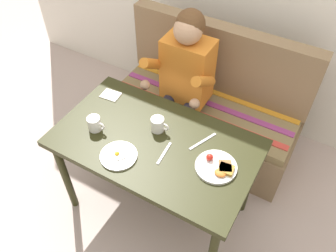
{
  "coord_description": "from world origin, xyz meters",
  "views": [
    {
      "loc": [
        0.73,
        -1.12,
        2.28
      ],
      "look_at": [
        0.0,
        0.15,
        0.72
      ],
      "focal_mm": 37.36,
      "sensor_mm": 36.0,
      "label": 1
    }
  ],
  "objects_px": {
    "plate_breakfast": "(217,167)",
    "knife": "(203,141)",
    "fork": "(164,153)",
    "coffee_mug_second": "(158,124)",
    "plate_eggs": "(119,156)",
    "coffee_mug": "(95,123)",
    "napkin": "(111,95)",
    "table": "(156,150)",
    "couch": "(206,111)",
    "person": "(183,77)"
  },
  "relations": [
    {
      "from": "table",
      "to": "coffee_mug_second",
      "type": "bearing_deg",
      "value": 110.61
    },
    {
      "from": "plate_eggs",
      "to": "coffee_mug",
      "type": "relative_size",
      "value": 1.78
    },
    {
      "from": "table",
      "to": "couch",
      "type": "relative_size",
      "value": 0.83
    },
    {
      "from": "person",
      "to": "knife",
      "type": "height_order",
      "value": "person"
    },
    {
      "from": "table",
      "to": "knife",
      "type": "height_order",
      "value": "knife"
    },
    {
      "from": "person",
      "to": "coffee_mug_second",
      "type": "distance_m",
      "value": 0.52
    },
    {
      "from": "coffee_mug",
      "to": "fork",
      "type": "distance_m",
      "value": 0.46
    },
    {
      "from": "plate_eggs",
      "to": "fork",
      "type": "distance_m",
      "value": 0.26
    },
    {
      "from": "napkin",
      "to": "fork",
      "type": "distance_m",
      "value": 0.61
    },
    {
      "from": "plate_eggs",
      "to": "coffee_mug_second",
      "type": "height_order",
      "value": "coffee_mug_second"
    },
    {
      "from": "couch",
      "to": "fork",
      "type": "relative_size",
      "value": 8.47
    },
    {
      "from": "table",
      "to": "napkin",
      "type": "relative_size",
      "value": 9.84
    },
    {
      "from": "fork",
      "to": "knife",
      "type": "bearing_deg",
      "value": 46.79
    },
    {
      "from": "napkin",
      "to": "knife",
      "type": "height_order",
      "value": "napkin"
    },
    {
      "from": "coffee_mug",
      "to": "fork",
      "type": "height_order",
      "value": "coffee_mug"
    },
    {
      "from": "plate_breakfast",
      "to": "napkin",
      "type": "bearing_deg",
      "value": 167.1
    },
    {
      "from": "table",
      "to": "knife",
      "type": "relative_size",
      "value": 6.0
    },
    {
      "from": "table",
      "to": "coffee_mug",
      "type": "relative_size",
      "value": 10.17
    },
    {
      "from": "plate_breakfast",
      "to": "knife",
      "type": "xyz_separation_m",
      "value": [
        -0.15,
        0.14,
        -0.01
      ]
    },
    {
      "from": "person",
      "to": "coffee_mug",
      "type": "height_order",
      "value": "person"
    },
    {
      "from": "person",
      "to": "plate_eggs",
      "type": "distance_m",
      "value": 0.79
    },
    {
      "from": "table",
      "to": "couch",
      "type": "distance_m",
      "value": 0.83
    },
    {
      "from": "table",
      "to": "coffee_mug",
      "type": "xyz_separation_m",
      "value": [
        -0.36,
        -0.1,
        0.13
      ]
    },
    {
      "from": "plate_breakfast",
      "to": "knife",
      "type": "bearing_deg",
      "value": 138.39
    },
    {
      "from": "coffee_mug_second",
      "to": "napkin",
      "type": "height_order",
      "value": "coffee_mug_second"
    },
    {
      "from": "plate_breakfast",
      "to": "napkin",
      "type": "relative_size",
      "value": 1.89
    },
    {
      "from": "plate_eggs",
      "to": "fork",
      "type": "relative_size",
      "value": 1.23
    },
    {
      "from": "person",
      "to": "knife",
      "type": "relative_size",
      "value": 6.06
    },
    {
      "from": "plate_breakfast",
      "to": "fork",
      "type": "height_order",
      "value": "plate_breakfast"
    },
    {
      "from": "napkin",
      "to": "table",
      "type": "bearing_deg",
      "value": -22.72
    },
    {
      "from": "plate_breakfast",
      "to": "plate_eggs",
      "type": "xyz_separation_m",
      "value": [
        -0.52,
        -0.2,
        -0.0
      ]
    },
    {
      "from": "plate_breakfast",
      "to": "coffee_mug",
      "type": "bearing_deg",
      "value": -172.96
    },
    {
      "from": "coffee_mug",
      "to": "fork",
      "type": "xyz_separation_m",
      "value": [
        0.46,
        0.04,
        -0.05
      ]
    },
    {
      "from": "table",
      "to": "napkin",
      "type": "bearing_deg",
      "value": 157.28
    },
    {
      "from": "couch",
      "to": "table",
      "type": "bearing_deg",
      "value": -90.0
    },
    {
      "from": "napkin",
      "to": "knife",
      "type": "xyz_separation_m",
      "value": [
        0.71,
        -0.06,
        -0.0
      ]
    },
    {
      "from": "fork",
      "to": "coffee_mug_second",
      "type": "bearing_deg",
      "value": 127.26
    },
    {
      "from": "person",
      "to": "knife",
      "type": "bearing_deg",
      "value": -50.26
    },
    {
      "from": "person",
      "to": "napkin",
      "type": "bearing_deg",
      "value": -129.9
    },
    {
      "from": "napkin",
      "to": "fork",
      "type": "relative_size",
      "value": 0.72
    },
    {
      "from": "table",
      "to": "plate_eggs",
      "type": "distance_m",
      "value": 0.25
    },
    {
      "from": "coffee_mug",
      "to": "plate_breakfast",
      "type": "bearing_deg",
      "value": 7.04
    },
    {
      "from": "coffee_mug",
      "to": "knife",
      "type": "distance_m",
      "value": 0.65
    },
    {
      "from": "plate_breakfast",
      "to": "knife",
      "type": "distance_m",
      "value": 0.21
    },
    {
      "from": "napkin",
      "to": "fork",
      "type": "height_order",
      "value": "napkin"
    },
    {
      "from": "plate_breakfast",
      "to": "table",
      "type": "bearing_deg",
      "value": 179.57
    },
    {
      "from": "couch",
      "to": "plate_eggs",
      "type": "relative_size",
      "value": 6.87
    },
    {
      "from": "plate_eggs",
      "to": "knife",
      "type": "bearing_deg",
      "value": 42.88
    },
    {
      "from": "coffee_mug_second",
      "to": "fork",
      "type": "distance_m",
      "value": 0.19
    },
    {
      "from": "coffee_mug_second",
      "to": "table",
      "type": "bearing_deg",
      "value": -69.39
    }
  ]
}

